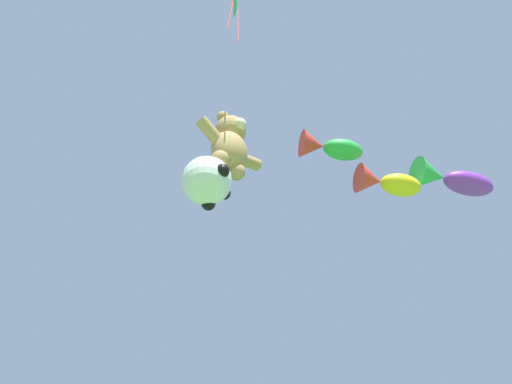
{
  "coord_description": "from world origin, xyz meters",
  "views": [
    {
      "loc": [
        -3.07,
        0.73,
        1.62
      ],
      "look_at": [
        1.78,
        5.49,
        9.14
      ],
      "focal_mm": 35.0,
      "sensor_mm": 36.0,
      "label": 1
    }
  ],
  "objects_px": {
    "fish_kite_emerald": "(328,147)",
    "fish_kite_goldfin": "(385,182)",
    "fish_kite_violet": "(450,179)",
    "diamond_kite": "(235,7)",
    "teddy_bear_kite": "(230,145)",
    "soccer_ball_kite": "(207,181)"
  },
  "relations": [
    {
      "from": "teddy_bear_kite",
      "to": "soccer_ball_kite",
      "type": "distance_m",
      "value": 1.57
    },
    {
      "from": "teddy_bear_kite",
      "to": "fish_kite_violet",
      "type": "bearing_deg",
      "value": -29.76
    },
    {
      "from": "fish_kite_violet",
      "to": "fish_kite_goldfin",
      "type": "bearing_deg",
      "value": 145.45
    },
    {
      "from": "fish_kite_violet",
      "to": "diamond_kite",
      "type": "bearing_deg",
      "value": 166.05
    },
    {
      "from": "fish_kite_goldfin",
      "to": "fish_kite_violet",
      "type": "relative_size",
      "value": 0.76
    },
    {
      "from": "diamond_kite",
      "to": "teddy_bear_kite",
      "type": "bearing_deg",
      "value": 46.4
    },
    {
      "from": "soccer_ball_kite",
      "to": "fish_kite_violet",
      "type": "bearing_deg",
      "value": -29.61
    },
    {
      "from": "soccer_ball_kite",
      "to": "diamond_kite",
      "type": "relative_size",
      "value": 0.43
    },
    {
      "from": "fish_kite_emerald",
      "to": "diamond_kite",
      "type": "distance_m",
      "value": 4.5
    },
    {
      "from": "fish_kite_goldfin",
      "to": "teddy_bear_kite",
      "type": "bearing_deg",
      "value": 152.49
    },
    {
      "from": "teddy_bear_kite",
      "to": "fish_kite_emerald",
      "type": "xyz_separation_m",
      "value": [
        2.32,
        -1.26,
        0.92
      ]
    },
    {
      "from": "teddy_bear_kite",
      "to": "diamond_kite",
      "type": "xyz_separation_m",
      "value": [
        -1.32,
        -1.39,
        3.55
      ]
    },
    {
      "from": "teddy_bear_kite",
      "to": "fish_kite_goldfin",
      "type": "height_order",
      "value": "teddy_bear_kite"
    },
    {
      "from": "fish_kite_violet",
      "to": "teddy_bear_kite",
      "type": "bearing_deg",
      "value": 150.24
    },
    {
      "from": "fish_kite_goldfin",
      "to": "diamond_kite",
      "type": "height_order",
      "value": "diamond_kite"
    },
    {
      "from": "soccer_ball_kite",
      "to": "fish_kite_emerald",
      "type": "bearing_deg",
      "value": -28.34
    },
    {
      "from": "fish_kite_violet",
      "to": "diamond_kite",
      "type": "xyz_separation_m",
      "value": [
        -6.65,
        1.65,
        2.89
      ]
    },
    {
      "from": "teddy_bear_kite",
      "to": "diamond_kite",
      "type": "height_order",
      "value": "diamond_kite"
    },
    {
      "from": "teddy_bear_kite",
      "to": "diamond_kite",
      "type": "distance_m",
      "value": 4.04
    },
    {
      "from": "fish_kite_emerald",
      "to": "fish_kite_goldfin",
      "type": "relative_size",
      "value": 0.96
    },
    {
      "from": "soccer_ball_kite",
      "to": "fish_kite_violet",
      "type": "distance_m",
      "value": 6.93
    },
    {
      "from": "teddy_bear_kite",
      "to": "diamond_kite",
      "type": "relative_size",
      "value": 0.73
    }
  ]
}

